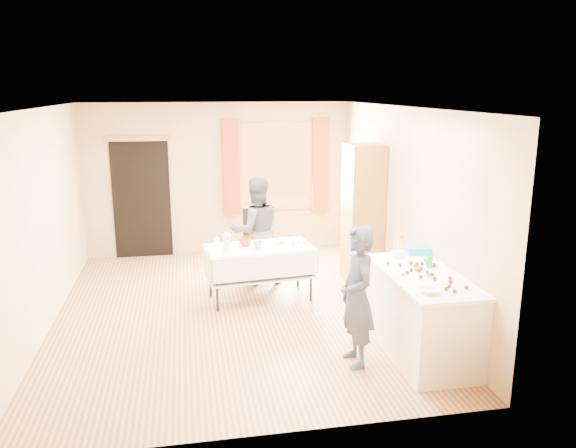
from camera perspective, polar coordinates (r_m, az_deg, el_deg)
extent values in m
cube|color=#9E7047|center=(7.45, -5.42, -8.80)|extent=(4.50, 5.50, 0.02)
cube|color=white|center=(6.89, -5.92, 11.76)|extent=(4.50, 5.50, 0.02)
cube|color=tan|center=(9.76, -7.08, 4.55)|extent=(4.50, 0.02, 2.60)
cube|color=tan|center=(4.42, -2.50, -6.61)|extent=(4.50, 0.02, 2.60)
cube|color=tan|center=(7.24, -23.78, 0.28)|extent=(0.02, 5.50, 2.60)
cube|color=tan|center=(7.58, 11.62, 1.74)|extent=(0.02, 5.50, 2.60)
cube|color=olive|center=(9.80, -1.23, 5.87)|extent=(1.32, 0.06, 1.52)
cube|color=white|center=(9.79, -1.22, 5.85)|extent=(1.20, 0.02, 1.40)
cube|color=maroon|center=(9.66, -5.77, 5.68)|extent=(0.28, 0.06, 1.65)
cube|color=maroon|center=(9.91, 3.29, 5.93)|extent=(0.28, 0.06, 1.65)
cube|color=black|center=(9.80, -14.63, 2.45)|extent=(0.95, 0.04, 2.00)
cube|color=olive|center=(9.63, -15.01, 8.38)|extent=(1.05, 0.06, 0.08)
cube|color=brown|center=(8.34, 7.60, 1.03)|extent=(0.50, 0.60, 2.05)
cube|color=#F1E2C5|center=(6.32, 13.41, -9.04)|extent=(0.72, 1.58, 0.86)
cube|color=white|center=(6.16, 13.64, -5.09)|extent=(0.78, 1.65, 0.04)
cube|color=white|center=(7.59, -2.91, -2.43)|extent=(1.46, 0.85, 0.04)
cube|color=black|center=(8.74, -3.53, -2.24)|extent=(0.53, 0.53, 0.06)
cube|color=black|center=(8.84, -3.27, -0.27)|extent=(0.40, 0.18, 0.59)
imported|color=#262D44|center=(5.85, 7.03, -7.35)|extent=(0.58, 0.41, 1.49)
imported|color=black|center=(8.23, -3.24, -0.68)|extent=(0.90, 0.76, 1.59)
cylinder|color=#0B9C35|center=(6.36, 14.17, -3.76)|extent=(0.08, 0.08, 0.12)
imported|color=white|center=(5.59, 14.16, -6.59)|extent=(0.26, 0.26, 0.05)
cube|color=white|center=(6.64, 11.06, -3.04)|extent=(0.17, 0.14, 0.08)
cube|color=#1082E2|center=(6.86, 13.18, -2.62)|extent=(0.33, 0.25, 0.08)
cylinder|color=silver|center=(7.38, -6.23, -1.90)|extent=(0.14, 0.14, 0.22)
imported|color=red|center=(7.59, -4.39, -1.79)|extent=(0.28, 0.28, 0.13)
imported|color=red|center=(7.44, -3.09, -2.17)|extent=(0.12, 0.12, 0.11)
imported|color=white|center=(7.73, -0.92, -1.75)|extent=(0.18, 0.18, 0.05)
cube|color=white|center=(7.62, 1.14, -2.10)|extent=(0.31, 0.24, 0.02)
imported|color=white|center=(7.64, -7.29, -1.65)|extent=(0.08, 0.08, 0.15)
sphere|color=#3F2314|center=(6.21, 12.92, -4.50)|extent=(0.04, 0.04, 0.04)
sphere|color=#36120B|center=(5.98, 13.35, -5.23)|extent=(0.04, 0.04, 0.04)
sphere|color=#36120B|center=(5.70, 14.57, -6.25)|extent=(0.04, 0.04, 0.04)
sphere|color=#36120B|center=(6.32, 11.31, -4.10)|extent=(0.04, 0.04, 0.04)
sphere|color=#36120B|center=(5.90, 16.18, -5.67)|extent=(0.04, 0.04, 0.04)
sphere|color=#36120B|center=(6.39, 12.94, -3.99)|extent=(0.04, 0.04, 0.04)
sphere|color=#3F2314|center=(6.38, 14.41, -4.10)|extent=(0.04, 0.04, 0.04)
sphere|color=#36120B|center=(6.42, 14.59, -4.01)|extent=(0.04, 0.04, 0.04)
sphere|color=#36120B|center=(5.78, 16.06, -6.08)|extent=(0.04, 0.04, 0.04)
sphere|color=#36120B|center=(5.65, 16.57, -6.56)|extent=(0.04, 0.04, 0.04)
sphere|color=#36120B|center=(6.40, 14.65, -4.07)|extent=(0.04, 0.04, 0.04)
sphere|color=#36120B|center=(6.26, 13.36, -4.39)|extent=(0.04, 0.04, 0.04)
sphere|color=#3F2314|center=(6.57, 13.78, -3.55)|extent=(0.04, 0.04, 0.04)
sphere|color=#36120B|center=(6.36, 10.11, -3.94)|extent=(0.04, 0.04, 0.04)
sphere|color=#36120B|center=(6.09, 14.45, -4.95)|extent=(0.04, 0.04, 0.04)
sphere|color=#36120B|center=(6.34, 12.83, -4.13)|extent=(0.04, 0.04, 0.04)
sphere|color=#36120B|center=(6.17, 13.16, -4.62)|extent=(0.04, 0.04, 0.04)
sphere|color=#36120B|center=(5.70, 15.76, -6.34)|extent=(0.04, 0.04, 0.04)
sphere|color=#3F2314|center=(6.08, 14.09, -4.97)|extent=(0.04, 0.04, 0.04)
sphere|color=#36120B|center=(6.02, 16.15, -5.28)|extent=(0.04, 0.04, 0.04)
sphere|color=#36120B|center=(5.96, 14.67, -5.38)|extent=(0.04, 0.04, 0.04)
sphere|color=#36120B|center=(6.17, 12.41, -4.59)|extent=(0.04, 0.04, 0.04)
sphere|color=#36120B|center=(6.40, 12.97, -3.97)|extent=(0.04, 0.04, 0.04)
sphere|color=#36120B|center=(6.08, 12.01, -4.84)|extent=(0.04, 0.04, 0.04)
sphere|color=#3F2314|center=(6.02, 11.61, -5.03)|extent=(0.04, 0.04, 0.04)
sphere|color=#36120B|center=(6.14, 13.99, -4.78)|extent=(0.04, 0.04, 0.04)
sphere|color=#36120B|center=(6.42, 12.40, -3.88)|extent=(0.04, 0.04, 0.04)
sphere|color=#36120B|center=(6.43, 13.48, -3.92)|extent=(0.04, 0.04, 0.04)
sphere|color=#36120B|center=(5.79, 17.68, -6.16)|extent=(0.04, 0.04, 0.04)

